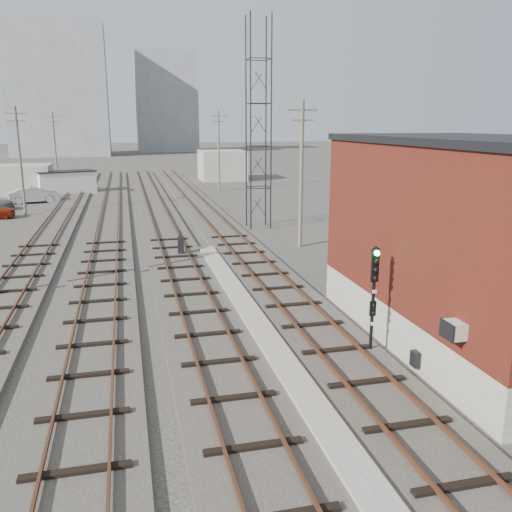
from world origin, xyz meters
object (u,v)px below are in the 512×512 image
object	(u,v)px
switch_stand	(181,245)
car_silver	(34,195)
site_trailer	(66,183)
signal_mast	(374,294)

from	to	relation	value
switch_stand	car_silver	world-z (taller)	car_silver
switch_stand	car_silver	distance (m)	28.08
switch_stand	site_trailer	size ratio (longest dim) A/B	0.22
signal_mast	car_silver	xyz separation A→B (m)	(-16.54, 40.94, -1.38)
signal_mast	site_trailer	bearing A→B (deg)	106.66
switch_stand	signal_mast	bearing A→B (deg)	-63.96
site_trailer	switch_stand	bearing A→B (deg)	-92.36
signal_mast	site_trailer	size ratio (longest dim) A/B	0.56
signal_mast	car_silver	size ratio (longest dim) A/B	0.79
car_silver	switch_stand	bearing A→B (deg)	-166.56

